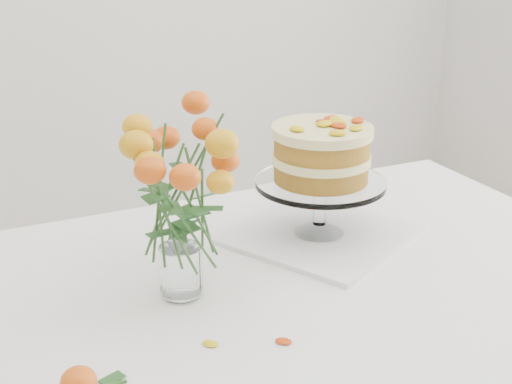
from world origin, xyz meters
The scene contains 7 objects.
table centered at (0.00, 0.00, 0.67)m, with size 1.43×0.93×0.76m.
napkin centered at (0.21, 0.16, 0.76)m, with size 0.31×0.31×0.01m, color white.
cake_stand centered at (0.21, 0.16, 0.92)m, with size 0.25×0.25×0.22m.
rose_vase centered at (-0.11, 0.06, 0.96)m, with size 0.29×0.29×0.35m.
loose_rose_far centered at (-0.32, -0.14, 0.78)m, with size 0.09×0.05×0.04m.
stray_petal_a centered at (-0.12, -0.10, 0.76)m, with size 0.03×0.02×0.00m, color yellow.
stray_petal_b centered at (-0.02, -0.14, 0.76)m, with size 0.03×0.02×0.00m, color yellow.
Camera 1 is at (-0.44, -0.94, 1.34)m, focal length 50.00 mm.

